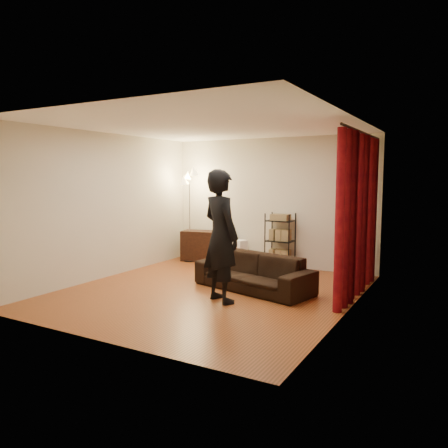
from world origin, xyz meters
The scene contains 14 objects.
floor centered at (0.00, 0.00, 0.00)m, with size 5.00×5.00×0.00m, color brown.
ceiling centered at (0.00, 0.00, 2.70)m, with size 5.00×5.00×0.00m, color white.
wall_back centered at (0.00, 2.50, 1.35)m, with size 5.00×5.00×0.00m, color beige.
wall_front centered at (0.00, -2.50, 1.35)m, with size 5.00×5.00×0.00m, color beige.
wall_left centered at (-2.25, 0.00, 1.35)m, with size 5.00×5.00×0.00m, color beige.
wall_right centered at (2.25, 0.00, 1.35)m, with size 5.00×5.00×0.00m, color beige.
curtain_rod centered at (2.15, 1.12, 2.58)m, with size 0.04×0.04×2.65m, color black.
curtain centered at (2.13, 1.12, 1.28)m, with size 0.22×2.65×2.55m, color maroon, non-canonical shape.
sofa centered at (0.58, 0.45, 0.30)m, with size 2.04×0.80×0.60m, color black.
person centered at (0.44, -0.40, 1.00)m, with size 0.73×0.48×2.00m, color black.
media_cabinet centered at (-1.40, 2.22, 0.34)m, with size 1.16×0.44×0.68m, color black.
storage_boxes centered at (-0.65, 2.31, 0.26)m, with size 0.32×0.25×0.53m, color white, non-canonical shape.
wire_shelf centered at (0.31, 2.28, 0.57)m, with size 0.52×0.37×1.15m, color black, non-canonical shape.
floor_lamp centered at (-1.75, 2.03, 1.01)m, with size 0.36×0.36×2.02m, color silver, non-canonical shape.
Camera 1 is at (3.66, -6.04, 1.89)m, focal length 35.00 mm.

